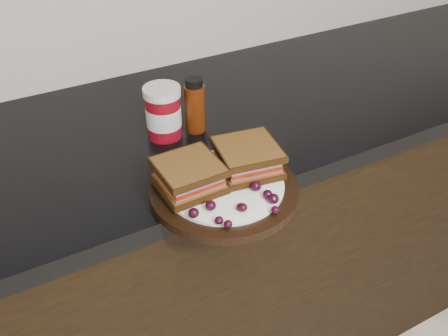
# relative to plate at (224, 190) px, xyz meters

# --- Properties ---
(base_cabinets) EXTENTS (3.96, 0.58, 0.86)m
(base_cabinets) POSITION_rel_plate_xyz_m (0.08, 0.28, -0.48)
(base_cabinets) COLOR black
(base_cabinets) RESTS_ON ground_plane
(countertop) EXTENTS (3.98, 0.60, 0.04)m
(countertop) POSITION_rel_plate_xyz_m (0.08, 0.28, -0.03)
(countertop) COLOR black
(countertop) RESTS_ON base_cabinets
(plate) EXTENTS (0.28, 0.28, 0.02)m
(plate) POSITION_rel_plate_xyz_m (0.00, 0.00, 0.00)
(plate) COLOR black
(plate) RESTS_ON countertop
(sandwich_left) EXTENTS (0.11, 0.11, 0.05)m
(sandwich_left) POSITION_rel_plate_xyz_m (-0.06, 0.02, 0.04)
(sandwich_left) COLOR brown
(sandwich_left) RESTS_ON plate
(sandwich_right) EXTENTS (0.13, 0.13, 0.05)m
(sandwich_right) POSITION_rel_plate_xyz_m (0.06, 0.02, 0.04)
(sandwich_right) COLOR brown
(sandwich_right) RESTS_ON plate
(grape_0) EXTENTS (0.02, 0.02, 0.02)m
(grape_0) POSITION_rel_plate_xyz_m (-0.09, -0.06, 0.02)
(grape_0) COLOR black
(grape_0) RESTS_ON plate
(grape_1) EXTENTS (0.02, 0.02, 0.02)m
(grape_1) POSITION_rel_plate_xyz_m (-0.06, -0.05, 0.02)
(grape_1) COLOR black
(grape_1) RESTS_ON plate
(grape_2) EXTENTS (0.02, 0.02, 0.01)m
(grape_2) POSITION_rel_plate_xyz_m (-0.06, -0.09, 0.02)
(grape_2) COLOR black
(grape_2) RESTS_ON plate
(grape_3) EXTENTS (0.02, 0.02, 0.01)m
(grape_3) POSITION_rel_plate_xyz_m (-0.05, -0.11, 0.02)
(grape_3) COLOR black
(grape_3) RESTS_ON plate
(grape_4) EXTENTS (0.02, 0.02, 0.02)m
(grape_4) POSITION_rel_plate_xyz_m (-0.01, -0.08, 0.02)
(grape_4) COLOR black
(grape_4) RESTS_ON plate
(grape_5) EXTENTS (0.02, 0.02, 0.01)m
(grape_5) POSITION_rel_plate_xyz_m (-0.01, -0.08, 0.02)
(grape_5) COLOR black
(grape_5) RESTS_ON plate
(grape_6) EXTENTS (0.02, 0.02, 0.01)m
(grape_6) POSITION_rel_plate_xyz_m (0.04, -0.12, 0.02)
(grape_6) COLOR black
(grape_6) RESTS_ON plate
(grape_7) EXTENTS (0.02, 0.02, 0.02)m
(grape_7) POSITION_rel_plate_xyz_m (0.05, -0.09, 0.02)
(grape_7) COLOR black
(grape_7) RESTS_ON plate
(grape_8) EXTENTS (0.02, 0.02, 0.02)m
(grape_8) POSITION_rel_plate_xyz_m (0.05, -0.07, 0.02)
(grape_8) COLOR black
(grape_8) RESTS_ON plate
(grape_9) EXTENTS (0.02, 0.02, 0.02)m
(grape_9) POSITION_rel_plate_xyz_m (0.04, -0.04, 0.02)
(grape_9) COLOR black
(grape_9) RESTS_ON plate
(grape_10) EXTENTS (0.02, 0.02, 0.02)m
(grape_10) POSITION_rel_plate_xyz_m (0.09, -0.02, 0.02)
(grape_10) COLOR black
(grape_10) RESTS_ON plate
(grape_11) EXTENTS (0.02, 0.02, 0.02)m
(grape_11) POSITION_rel_plate_xyz_m (0.07, 0.00, 0.02)
(grape_11) COLOR black
(grape_11) RESTS_ON plate
(grape_12) EXTENTS (0.02, 0.02, 0.02)m
(grape_12) POSITION_rel_plate_xyz_m (0.08, 0.01, 0.02)
(grape_12) COLOR black
(grape_12) RESTS_ON plate
(grape_13) EXTENTS (0.02, 0.02, 0.02)m
(grape_13) POSITION_rel_plate_xyz_m (0.07, 0.04, 0.02)
(grape_13) COLOR black
(grape_13) RESTS_ON plate
(grape_14) EXTENTS (0.02, 0.02, 0.02)m
(grape_14) POSITION_rel_plate_xyz_m (-0.05, 0.06, 0.02)
(grape_14) COLOR black
(grape_14) RESTS_ON plate
(grape_15) EXTENTS (0.02, 0.02, 0.02)m
(grape_15) POSITION_rel_plate_xyz_m (-0.03, 0.03, 0.02)
(grape_15) COLOR black
(grape_15) RESTS_ON plate
(grape_16) EXTENTS (0.02, 0.02, 0.02)m
(grape_16) POSITION_rel_plate_xyz_m (-0.07, 0.03, 0.02)
(grape_16) COLOR black
(grape_16) RESTS_ON plate
(grape_17) EXTENTS (0.02, 0.02, 0.02)m
(grape_17) POSITION_rel_plate_xyz_m (-0.08, -0.00, 0.02)
(grape_17) COLOR black
(grape_17) RESTS_ON plate
(grape_18) EXTENTS (0.02, 0.02, 0.02)m
(grape_18) POSITION_rel_plate_xyz_m (-0.09, -0.01, 0.02)
(grape_18) COLOR black
(grape_18) RESTS_ON plate
(grape_19) EXTENTS (0.02, 0.02, 0.02)m
(grape_19) POSITION_rel_plate_xyz_m (-0.06, 0.05, 0.02)
(grape_19) COLOR black
(grape_19) RESTS_ON plate
(grape_20) EXTENTS (0.02, 0.02, 0.02)m
(grape_20) POSITION_rel_plate_xyz_m (-0.04, 0.01, 0.02)
(grape_20) COLOR black
(grape_20) RESTS_ON plate
(grape_21) EXTENTS (0.02, 0.02, 0.02)m
(grape_21) POSITION_rel_plate_xyz_m (-0.06, -0.00, 0.02)
(grape_21) COLOR black
(grape_21) RESTS_ON plate
(condiment_jar) EXTENTS (0.09, 0.09, 0.12)m
(condiment_jar) POSITION_rel_plate_xyz_m (-0.02, 0.24, 0.05)
(condiment_jar) COLOR maroon
(condiment_jar) RESTS_ON countertop
(oil_bottle) EXTENTS (0.05, 0.05, 0.13)m
(oil_bottle) POSITION_rel_plate_xyz_m (0.05, 0.23, 0.05)
(oil_bottle) COLOR #4B1C07
(oil_bottle) RESTS_ON countertop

